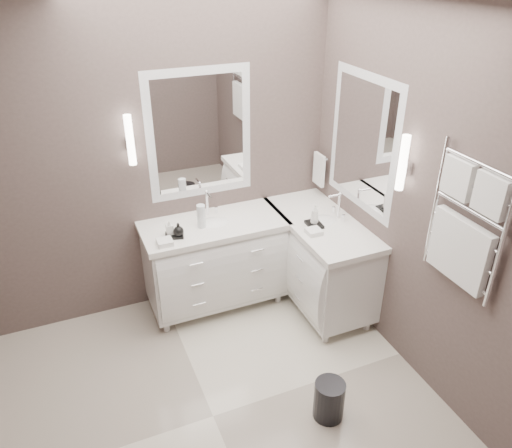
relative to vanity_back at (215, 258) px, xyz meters
name	(u,v)px	position (x,y,z in m)	size (l,w,h in m)	color
floor	(213,417)	(-0.45, -1.23, -0.49)	(3.20, 3.00, 0.01)	silver
wall_back	(148,164)	(-0.45, 0.28, 0.86)	(3.20, 0.01, 2.70)	#514340
wall_right	(427,206)	(1.15, -1.23, 0.86)	(0.01, 3.00, 2.70)	#514340
vanity_back	(215,258)	(0.00, 0.00, 0.00)	(1.24, 0.59, 0.97)	white
vanity_right	(319,256)	(0.88, -0.33, 0.00)	(0.59, 1.24, 0.97)	white
mirror_back	(200,135)	(0.00, 0.26, 1.06)	(0.90, 0.02, 1.10)	white
mirror_right	(363,142)	(1.14, -0.43, 1.06)	(0.02, 0.90, 1.10)	white
sconce_back	(130,141)	(-0.58, 0.20, 1.11)	(0.06, 0.06, 0.40)	white
sconce_right	(403,164)	(1.08, -1.01, 1.11)	(0.06, 0.06, 0.40)	white
towel_bar_corner	(319,169)	(1.09, 0.13, 0.63)	(0.03, 0.22, 0.30)	white
towel_ladder	(464,229)	(1.10, -1.63, 0.91)	(0.06, 0.58, 0.90)	white
waste_bin	(329,400)	(0.30, -1.53, -0.34)	(0.21, 0.21, 0.30)	black
amenity_tray_back	(174,235)	(-0.37, -0.10, 0.38)	(0.15, 0.11, 0.02)	black
amenity_tray_right	(314,224)	(0.77, -0.38, 0.38)	(0.12, 0.16, 0.02)	black
water_bottle	(201,216)	(-0.11, -0.03, 0.47)	(0.07, 0.07, 0.20)	silver
soap_bottle_a	(169,227)	(-0.40, -0.08, 0.45)	(0.06, 0.06, 0.12)	white
soap_bottle_b	(178,229)	(-0.34, -0.13, 0.44)	(0.09, 0.09, 0.11)	black
soap_bottle_c	(315,214)	(0.77, -0.38, 0.48)	(0.07, 0.07, 0.17)	white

